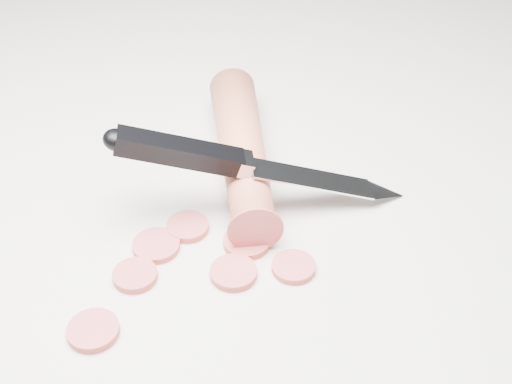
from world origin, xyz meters
TOP-DOWN VIEW (x-y plane):
  - ground at (0.00, 0.00)m, footprint 2.40×2.40m
  - carrot at (0.09, 0.03)m, footprint 0.13×0.20m
  - carrot_slice_0 at (-0.10, -0.07)m, footprint 0.04×0.04m
  - carrot_slice_1 at (-0.05, -0.04)m, footprint 0.03×0.03m
  - carrot_slice_2 at (-0.02, -0.02)m, footprint 0.04×0.04m
  - carrot_slice_3 at (0.05, -0.10)m, footprint 0.03×0.03m
  - carrot_slice_4 at (0.01, -0.01)m, footprint 0.03×0.03m
  - carrot_slice_5 at (0.01, -0.08)m, footprint 0.04×0.04m
  - carrot_slice_6 at (0.04, -0.05)m, footprint 0.04×0.04m
  - kitchen_knife at (0.07, -0.02)m, footprint 0.23×0.14m

SIDE VIEW (x-z plane):
  - ground at x=0.00m, z-range 0.00..0.00m
  - carrot_slice_2 at x=-0.02m, z-range 0.00..0.01m
  - carrot_slice_3 at x=0.05m, z-range 0.00..0.01m
  - carrot_slice_6 at x=0.04m, z-range 0.00..0.01m
  - carrot_slice_0 at x=-0.10m, z-range 0.00..0.01m
  - carrot_slice_5 at x=0.01m, z-range 0.00..0.01m
  - carrot_slice_1 at x=-0.05m, z-range 0.00..0.01m
  - carrot_slice_4 at x=0.01m, z-range 0.00..0.01m
  - carrot at x=0.09m, z-range 0.00..0.04m
  - kitchen_knife at x=0.07m, z-range 0.00..0.09m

